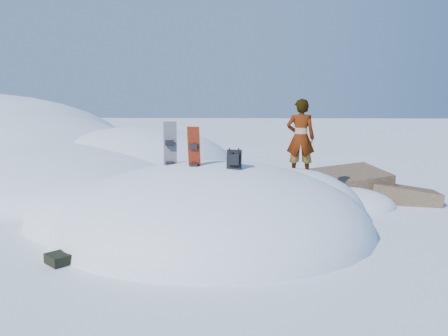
{
  "coord_description": "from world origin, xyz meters",
  "views": [
    {
      "loc": [
        0.64,
        -9.3,
        2.83
      ],
      "look_at": [
        0.24,
        0.3,
        1.33
      ],
      "focal_mm": 35.0,
      "sensor_mm": 36.0,
      "label": 1
    }
  ],
  "objects_px": {
    "snowboard_red": "(194,158)",
    "person": "(301,138)",
    "backpack": "(234,160)",
    "snowboard_dark": "(170,156)"
  },
  "relations": [
    {
      "from": "snowboard_red",
      "to": "person",
      "type": "height_order",
      "value": "person"
    },
    {
      "from": "snowboard_red",
      "to": "backpack",
      "type": "xyz_separation_m",
      "value": [
        0.83,
        -0.12,
        -0.0
      ]
    },
    {
      "from": "snowboard_red",
      "to": "backpack",
      "type": "bearing_deg",
      "value": 1.27
    },
    {
      "from": "backpack",
      "to": "snowboard_red",
      "type": "bearing_deg",
      "value": 177.22
    },
    {
      "from": "snowboard_red",
      "to": "person",
      "type": "relative_size",
      "value": 0.75
    },
    {
      "from": "snowboard_dark",
      "to": "person",
      "type": "relative_size",
      "value": 0.85
    },
    {
      "from": "snowboard_red",
      "to": "backpack",
      "type": "distance_m",
      "value": 0.84
    },
    {
      "from": "backpack",
      "to": "person",
      "type": "distance_m",
      "value": 2.13
    },
    {
      "from": "backpack",
      "to": "snowboard_dark",
      "type": "bearing_deg",
      "value": 161.57
    },
    {
      "from": "snowboard_red",
      "to": "snowboard_dark",
      "type": "xyz_separation_m",
      "value": [
        -0.59,
        0.51,
        -0.02
      ]
    }
  ]
}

